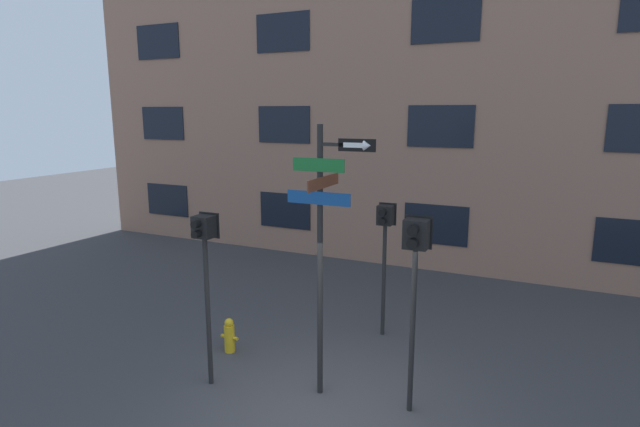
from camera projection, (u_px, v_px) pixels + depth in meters
The scene contains 7 objects.
ground_plane at pixel (321, 419), 7.34m from camera, with size 60.00×60.00×0.00m, color #38383A.
building_facade at pixel (448, 22), 13.16m from camera, with size 24.00×0.63×13.55m.
street_sign_pole at pixel (324, 236), 7.50m from camera, with size 1.37×1.08×4.27m.
pedestrian_signal_left at pixel (205, 255), 7.88m from camera, with size 0.37×0.40×2.88m.
pedestrian_signal_right at pixel (415, 260), 7.09m from camera, with size 0.40×0.40×2.99m.
pedestrian_signal_across at pixel (385, 234), 9.74m from camera, with size 0.35×0.40×2.70m.
fire_hydrant at pixel (229, 336), 9.36m from camera, with size 0.36×0.20×0.66m.
Camera 1 is at (2.75, -5.99, 4.43)m, focal length 28.00 mm.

